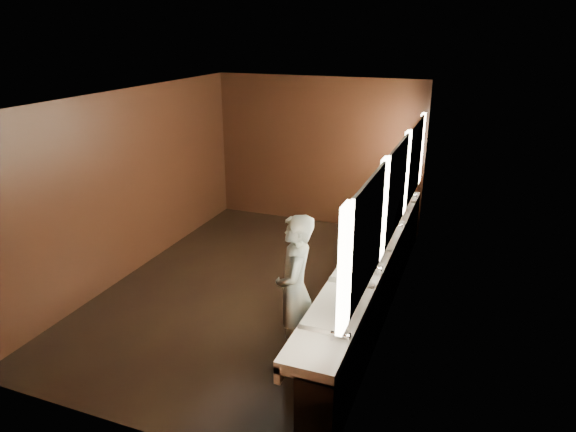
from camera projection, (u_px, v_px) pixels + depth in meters
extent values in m
plane|color=black|center=(253.00, 288.00, 7.60)|extent=(6.00, 6.00, 0.00)
cube|color=#2D2D2B|center=(248.00, 95.00, 6.63)|extent=(4.00, 6.00, 0.02)
cube|color=black|center=(317.00, 152.00, 9.74)|extent=(4.00, 0.02, 2.80)
cube|color=black|center=(107.00, 298.00, 4.49)|extent=(4.00, 0.02, 2.80)
cube|color=black|center=(131.00, 183.00, 7.79)|extent=(0.02, 6.00, 2.80)
cube|color=black|center=(395.00, 216.00, 6.44)|extent=(0.02, 6.00, 2.80)
cube|color=black|center=(377.00, 284.00, 6.85)|extent=(0.36, 5.40, 0.81)
cube|color=white|center=(371.00, 253.00, 6.73)|extent=(0.55, 5.40, 0.12)
cube|color=white|center=(353.00, 255.00, 6.84)|extent=(0.06, 5.40, 0.18)
cylinder|color=silver|center=(341.00, 334.00, 4.69)|extent=(0.18, 0.04, 0.04)
cylinder|color=silver|center=(374.00, 268.00, 5.97)|extent=(0.18, 0.04, 0.04)
cylinder|color=silver|center=(396.00, 225.00, 7.26)|extent=(0.18, 0.04, 0.04)
cylinder|color=silver|center=(411.00, 196.00, 8.54)|extent=(0.18, 0.04, 0.04)
cube|color=#FFEEC9|center=(344.00, 270.00, 4.23)|extent=(0.06, 0.22, 1.15)
cube|color=white|center=(368.00, 235.00, 4.93)|extent=(0.03, 1.32, 1.15)
cube|color=#FFEEC9|center=(382.00, 209.00, 5.63)|extent=(0.06, 0.23, 1.15)
cube|color=white|center=(396.00, 189.00, 6.33)|extent=(0.03, 1.32, 1.15)
cube|color=#FFEEC9|center=(405.00, 173.00, 7.03)|extent=(0.06, 0.23, 1.15)
cube|color=white|center=(415.00, 160.00, 7.73)|extent=(0.03, 1.32, 1.15)
cube|color=#FFEEC9|center=(421.00, 149.00, 8.43)|extent=(0.06, 0.22, 1.15)
imported|color=#80A8C0|center=(295.00, 290.00, 5.70)|extent=(0.58, 0.73, 1.77)
cylinder|color=black|center=(313.00, 375.00, 5.29)|extent=(0.45, 0.45, 0.52)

